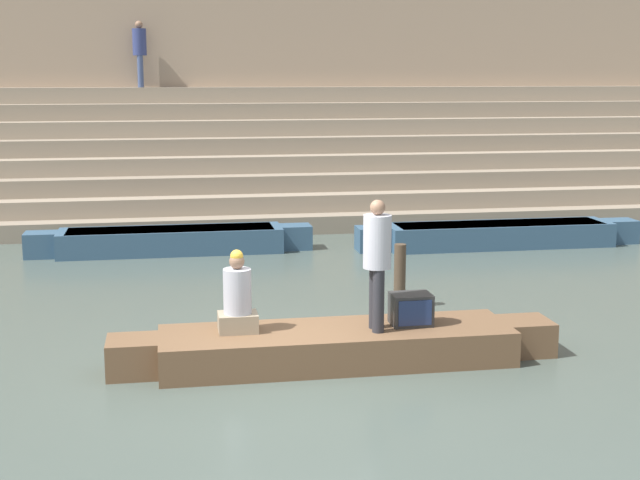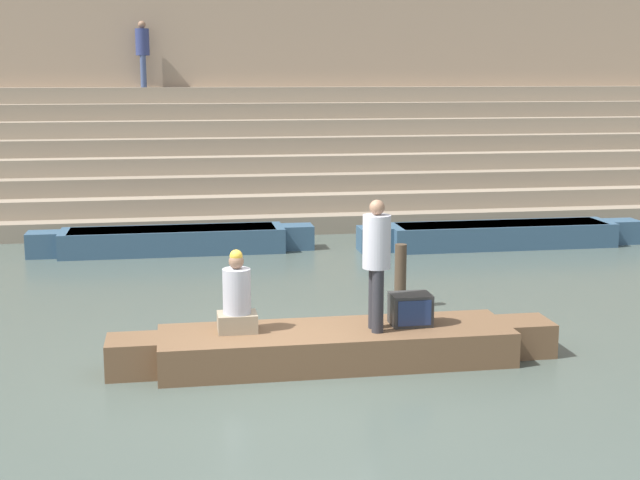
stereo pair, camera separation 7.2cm
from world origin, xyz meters
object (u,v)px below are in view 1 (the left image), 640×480
at_px(person_standing, 377,256).
at_px(mooring_post, 400,276).
at_px(rowboat_main, 336,345).
at_px(moored_boat_distant, 171,240).
at_px(tv_set, 411,309).
at_px(person_rowing, 237,299).
at_px(person_on_steps, 140,49).
at_px(moored_boat_shore, 499,234).

bearing_deg(person_standing, mooring_post, 69.57).
bearing_deg(rowboat_main, person_standing, -12.97).
distance_m(rowboat_main, mooring_post, 2.83).
xyz_separation_m(moored_boat_distant, mooring_post, (3.41, -4.97, 0.24)).
xyz_separation_m(person_standing, tv_set, (0.48, 0.16, -0.73)).
relative_size(person_rowing, tv_set, 2.03).
xyz_separation_m(rowboat_main, person_on_steps, (-2.58, 13.16, 3.92)).
relative_size(tv_set, person_on_steps, 0.30).
bearing_deg(person_standing, person_on_steps, 103.51).
relative_size(person_standing, tv_set, 3.22).
bearing_deg(person_on_steps, rowboat_main, 50.45).
relative_size(person_standing, moored_boat_distant, 0.29).
height_order(person_standing, person_on_steps, person_on_steps).
bearing_deg(person_on_steps, person_standing, 52.30).
distance_m(rowboat_main, person_on_steps, 13.97).
relative_size(person_standing, person_rowing, 1.59).
distance_m(tv_set, mooring_post, 2.44).
distance_m(tv_set, moored_boat_distant, 7.93).
distance_m(person_rowing, moored_boat_distant, 7.35).
bearing_deg(moored_boat_shore, person_rowing, -133.26).
height_order(moored_boat_shore, moored_boat_distant, same).
bearing_deg(person_rowing, tv_set, 14.07).
bearing_deg(mooring_post, rowboat_main, -120.96).
bearing_deg(rowboat_main, moored_boat_shore, 57.38).
xyz_separation_m(rowboat_main, moored_boat_shore, (4.78, 6.89, 0.03)).
bearing_deg(person_rowing, moored_boat_shore, 64.57).
height_order(moored_boat_distant, person_on_steps, person_on_steps).
distance_m(moored_boat_shore, person_on_steps, 10.43).
bearing_deg(moored_boat_distant, person_standing, -65.92).
bearing_deg(person_standing, rowboat_main, 165.46).
distance_m(rowboat_main, tv_set, 1.04).
height_order(person_rowing, tv_set, person_rowing).
bearing_deg(person_on_steps, moored_boat_shore, 88.91).
relative_size(rowboat_main, mooring_post, 5.58).
bearing_deg(person_standing, tv_set, 18.91).
distance_m(mooring_post, person_on_steps, 12.04).
relative_size(person_rowing, moored_boat_distant, 0.18).
bearing_deg(person_standing, person_rowing, 172.63).
bearing_deg(rowboat_main, person_on_steps, 103.23).
bearing_deg(mooring_post, moored_boat_distant, 124.44).
relative_size(mooring_post, person_on_steps, 0.60).
bearing_deg(moored_boat_distant, mooring_post, -49.42).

